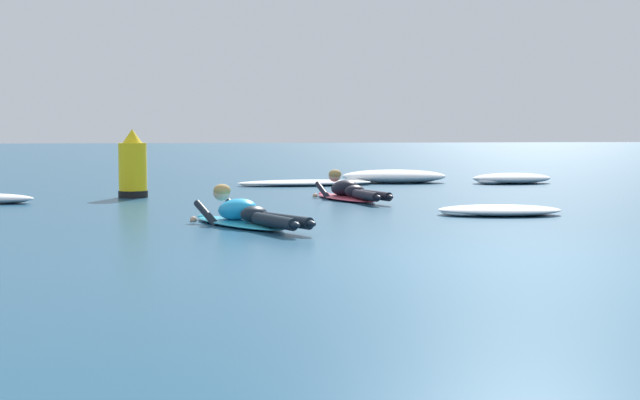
% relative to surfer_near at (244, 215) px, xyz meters
% --- Properties ---
extents(ground_plane, '(120.00, 120.00, 0.00)m').
position_rel_surfer_near_xyz_m(ground_plane, '(1.82, 6.88, -0.14)').
color(ground_plane, navy).
extents(surfer_near, '(1.44, 2.40, 0.54)m').
position_rel_surfer_near_xyz_m(surfer_near, '(0.00, 0.00, 0.00)').
color(surfer_near, '#2DB2D1').
rests_on(surfer_near, ground).
extents(surfer_far, '(1.01, 2.48, 0.53)m').
position_rel_surfer_near_xyz_m(surfer_far, '(2.01, 3.81, -0.00)').
color(surfer_far, '#E54C66').
rests_on(surfer_far, ground).
extents(whitewater_mid_left, '(2.45, 1.53, 0.29)m').
position_rel_surfer_near_xyz_m(whitewater_mid_left, '(3.93, 8.49, -0.01)').
color(whitewater_mid_left, white).
rests_on(whitewater_mid_left, ground).
extents(whitewater_mid_right, '(1.81, 1.13, 0.14)m').
position_rel_surfer_near_xyz_m(whitewater_mid_right, '(3.58, 0.94, -0.08)').
color(whitewater_mid_right, white).
rests_on(whitewater_mid_right, ground).
extents(whitewater_back, '(2.88, 1.00, 0.12)m').
position_rel_surfer_near_xyz_m(whitewater_back, '(1.85, 7.84, -0.09)').
color(whitewater_back, white).
rests_on(whitewater_back, ground).
extents(whitewater_far_band, '(1.85, 1.19, 0.23)m').
position_rel_surfer_near_xyz_m(whitewater_far_band, '(6.40, 7.85, -0.04)').
color(whitewater_far_band, white).
rests_on(whitewater_far_band, ground).
extents(channel_marker_buoy, '(0.51, 0.51, 1.18)m').
position_rel_surfer_near_xyz_m(channel_marker_buoy, '(-1.56, 4.99, 0.34)').
color(channel_marker_buoy, yellow).
rests_on(channel_marker_buoy, ground).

